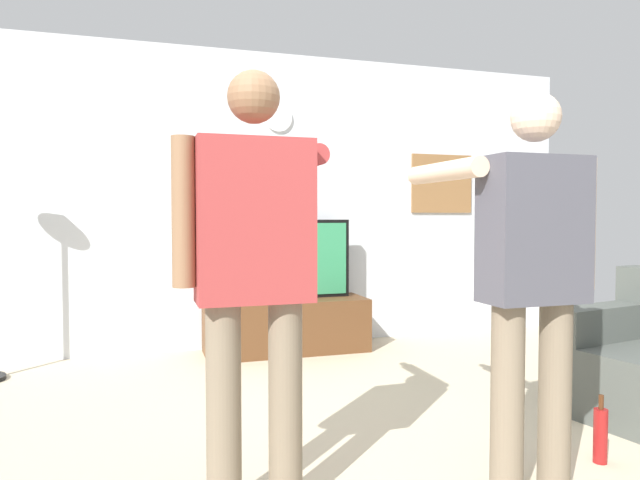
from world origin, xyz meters
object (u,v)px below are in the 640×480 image
framed_picture (441,184)px  person_standing_nearer_couch (531,266)px  television (285,259)px  tv_stand (286,326)px  wall_clock (278,118)px  beverage_bottle (600,435)px  person_standing_nearer_lamp (254,262)px

framed_picture → person_standing_nearer_couch: (-1.32, -3.10, -0.55)m
television → person_standing_nearer_couch: size_ratio=0.69×
tv_stand → television: (-0.00, 0.05, 0.59)m
wall_clock → framed_picture: 1.80m
wall_clock → framed_picture: (1.70, 0.00, -0.58)m
television → wall_clock: size_ratio=4.67×
wall_clock → framed_picture: bearing=0.2°
tv_stand → framed_picture: 2.16m
television → framed_picture: 1.86m
beverage_bottle → person_standing_nearer_couch: bearing=-166.3°
television → framed_picture: (1.70, 0.25, 0.71)m
television → person_standing_nearer_lamp: 2.77m
person_standing_nearer_lamp → beverage_bottle: bearing=-2.4°
television → person_standing_nearer_couch: 2.88m
tv_stand → beverage_bottle: (0.90, -2.67, -0.10)m
wall_clock → beverage_bottle: wall_clock is taller
tv_stand → person_standing_nearer_couch: 2.92m
person_standing_nearer_lamp → person_standing_nearer_couch: person_standing_nearer_lamp is taller
television → person_standing_nearer_couch: (0.38, -2.85, 0.17)m
tv_stand → television: 0.59m
person_standing_nearer_lamp → person_standing_nearer_couch: 1.19m
tv_stand → beverage_bottle: 2.82m
wall_clock → person_standing_nearer_couch: (0.38, -3.09, -1.12)m
wall_clock → tv_stand: bearing=-90.0°
tv_stand → wall_clock: 1.90m
television → person_standing_nearer_couch: person_standing_nearer_couch is taller
television → beverage_bottle: bearing=-71.8°
wall_clock → framed_picture: wall_clock is taller
framed_picture → beverage_bottle: size_ratio=2.02×
person_standing_nearer_lamp → person_standing_nearer_couch: (1.18, -0.20, -0.03)m
person_standing_nearer_lamp → beverage_bottle: 1.91m
framed_picture → person_standing_nearer_couch: 3.41m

